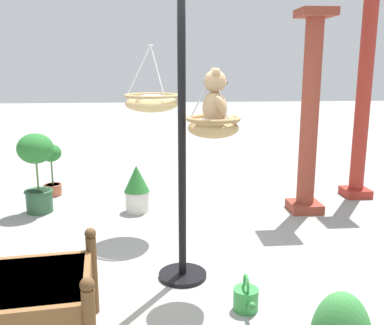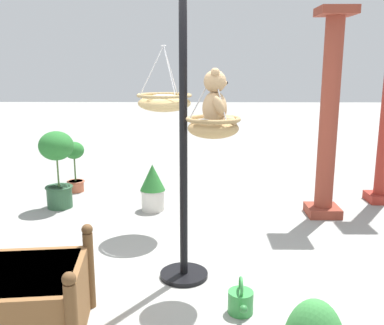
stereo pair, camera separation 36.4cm
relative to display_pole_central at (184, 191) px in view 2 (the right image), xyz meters
name	(u,v)px [view 2 (the right image)]	position (x,y,z in m)	size (l,w,h in m)	color
ground_plane	(179,282)	(0.11, -0.04, -0.82)	(40.00, 40.00, 0.00)	gray
display_pole_central	(184,191)	(0.00, 0.00, 0.00)	(0.44, 0.44, 2.60)	black
hanging_basket_with_teddy	(213,126)	(0.15, 0.25, 0.60)	(0.45, 0.45, 0.54)	tan
teddy_bear	(216,101)	(0.15, 0.27, 0.80)	(0.32, 0.29, 0.47)	tan
hanging_basket_left_high	(164,102)	(-1.24, -0.26, 0.69)	(0.62, 0.62, 0.73)	tan
greenhouse_pillar_right	(329,120)	(-1.73, 1.75, 0.42)	(0.43, 0.43, 2.59)	brown
wooden_planter_box	(29,303)	(0.96, -1.05, -0.54)	(0.97, 0.90, 0.70)	brown
potted_plant_tall_leafy	(153,187)	(-1.90, -0.48, -0.50)	(0.34, 0.34, 0.63)	beige
potted_plant_small_succulent	(75,163)	(-2.77, -1.77, -0.36)	(0.31, 0.31, 0.78)	#BC6042
potted_plant_conical_shrub	(57,162)	(-2.00, -1.77, -0.19)	(0.46, 0.46, 1.06)	#2D5638
watering_can	(241,301)	(0.60, 0.46, -0.72)	(0.35, 0.20, 0.30)	#338C3F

